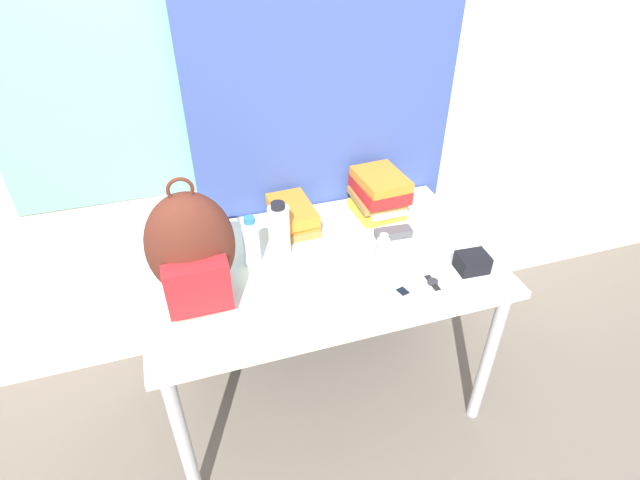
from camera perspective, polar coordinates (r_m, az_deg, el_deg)
ground_plane at (r=2.27m, az=3.40°, el=-24.10°), size 12.00×12.00×0.00m
wall_back at (r=2.11m, az=-4.34°, el=16.11°), size 6.00×0.06×2.50m
curtain_blue at (r=2.10m, az=0.76°, el=16.15°), size 1.13×0.04×2.50m
desk at (r=1.98m, az=-0.00°, el=-4.35°), size 1.33×0.81×0.76m
backpack at (r=1.72m, az=-14.48°, el=-1.06°), size 0.30×0.27×0.46m
book_stack_left at (r=2.09m, az=-3.08°, el=2.74°), size 0.19×0.26×0.11m
book_stack_center at (r=2.18m, az=6.72°, el=5.35°), size 0.21×0.27×0.19m
water_bottle at (r=1.88m, az=-7.86°, el=-0.27°), size 0.06×0.06×0.21m
sports_bottle at (r=1.90m, az=-4.68°, el=1.02°), size 0.08×0.08×0.24m
sunscreen_bottle at (r=1.85m, az=7.14°, el=-1.62°), size 0.05×0.05×0.16m
cell_phone at (r=1.80m, az=9.42°, el=-5.99°), size 0.07×0.10×0.02m
sunglasses_case at (r=2.07m, az=8.38°, el=0.79°), size 0.15×0.07×0.04m
camera_pouch at (r=1.95m, az=17.02°, el=-2.46°), size 0.12×0.10×0.07m
wristwatch at (r=1.87m, az=12.74°, el=-4.72°), size 0.04×0.09×0.01m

